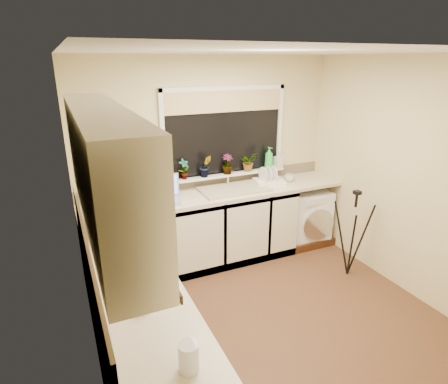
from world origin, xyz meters
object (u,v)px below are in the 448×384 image
at_px(laptop, 163,194).
at_px(plant_c, 227,164).
at_px(microwave, 116,212).
at_px(steel_jar, 125,280).
at_px(tripod, 352,234).
at_px(cup_back, 289,178).
at_px(soap_bottle_green, 269,158).
at_px(washing_machine, 306,216).
at_px(plant_d, 248,162).
at_px(cup_left, 147,302).
at_px(dish_rack, 269,182).
at_px(glass_jug, 189,357).
at_px(plant_a, 184,169).
at_px(soap_bottle_clear, 278,159).
at_px(plant_b, 206,166).
at_px(kettle, 129,235).

distance_m(laptop, plant_c, 0.92).
bearing_deg(microwave, steel_jar, 175.88).
bearing_deg(tripod, steel_jar, -156.72).
xyz_separation_m(tripod, cup_back, (-0.25, 0.95, 0.43)).
bearing_deg(soap_bottle_green, washing_machine, -22.89).
distance_m(tripod, plant_d, 1.52).
xyz_separation_m(steel_jar, cup_back, (2.37, 1.54, -0.01)).
distance_m(steel_jar, cup_left, 0.31).
relative_size(laptop, dish_rack, 1.20).
distance_m(glass_jug, plant_a, 2.75).
height_order(cup_back, cup_left, cup_back).
bearing_deg(plant_d, plant_a, -179.06).
height_order(washing_machine, laptop, laptop).
distance_m(dish_rack, microwave, 2.05).
bearing_deg(dish_rack, glass_jug, -118.01).
height_order(glass_jug, plant_d, plant_d).
bearing_deg(microwave, laptop, -47.02).
xyz_separation_m(microwave, cup_left, (-0.03, -1.34, -0.10)).
height_order(plant_a, plant_d, plant_a).
height_order(plant_a, cup_back, plant_a).
bearing_deg(steel_jar, cup_left, -74.20).
bearing_deg(soap_bottle_clear, steel_jar, -143.18).
relative_size(dish_rack, glass_jug, 2.33).
bearing_deg(plant_b, laptop, -163.95).
height_order(kettle, dish_rack, kettle).
relative_size(kettle, plant_c, 0.76).
relative_size(tripod, plant_a, 4.19).
height_order(plant_a, soap_bottle_green, soap_bottle_green).
bearing_deg(kettle, plant_d, 33.15).
xyz_separation_m(kettle, soap_bottle_green, (2.01, 1.10, 0.20)).
height_order(tripod, glass_jug, glass_jug).
bearing_deg(tripod, kettle, -170.19).
bearing_deg(steel_jar, plant_c, 47.71).
height_order(kettle, plant_d, plant_d).
bearing_deg(laptop, tripod, -13.99).
bearing_deg(laptop, plant_c, 24.31).
relative_size(dish_rack, soap_bottle_green, 1.28).
bearing_deg(plant_b, plant_c, 2.42).
distance_m(kettle, soap_bottle_clear, 2.43).
height_order(plant_c, cup_left, plant_c).
height_order(plant_d, soap_bottle_clear, plant_d).
bearing_deg(kettle, tripod, -0.68).
relative_size(tripod, steel_jar, 8.90).
bearing_deg(laptop, plant_d, 22.12).
height_order(steel_jar, soap_bottle_clear, soap_bottle_clear).
distance_m(kettle, soap_bottle_green, 2.30).
xyz_separation_m(glass_jug, soap_bottle_green, (2.00, 2.60, 0.21)).
xyz_separation_m(dish_rack, cup_left, (-2.00, -1.86, 0.02)).
distance_m(laptop, glass_jug, 2.49).
distance_m(washing_machine, plant_b, 1.61).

